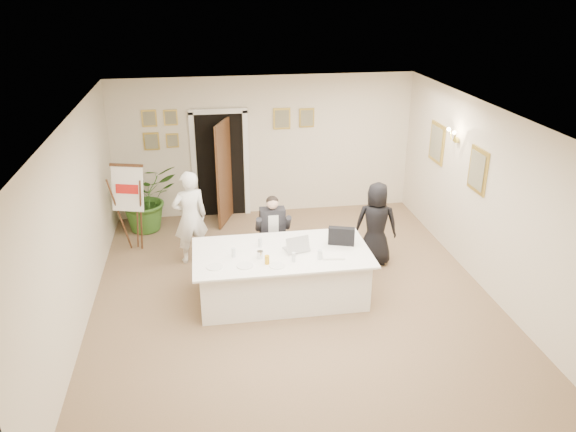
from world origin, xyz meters
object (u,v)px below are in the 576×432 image
at_px(oj_glass, 267,260).
at_px(seated_man, 273,233).
at_px(steel_jug, 260,255).
at_px(laptop_bag, 341,236).
at_px(paper_stack, 333,256).
at_px(potted_palm, 145,197).
at_px(standing_man, 190,217).
at_px(conference_table, 282,274).
at_px(laptop, 296,241).
at_px(standing_woman, 376,224).
at_px(flip_chart, 132,212).

bearing_deg(oj_glass, seated_man, 78.80).
relative_size(oj_glass, steel_jug, 1.18).
xyz_separation_m(laptop_bag, paper_stack, (-0.21, -0.39, -0.12)).
bearing_deg(seated_man, potted_palm, 151.20).
bearing_deg(laptop_bag, seated_man, 156.42).
distance_m(potted_palm, paper_stack, 4.35).
xyz_separation_m(seated_man, standing_man, (-1.33, 0.50, 0.16)).
relative_size(seated_man, paper_stack, 4.21).
height_order(conference_table, standing_man, standing_man).
distance_m(seated_man, laptop, 0.96).
distance_m(conference_table, steel_jug, 0.57).
height_order(seated_man, laptop, seated_man).
bearing_deg(laptop, potted_palm, 115.62).
relative_size(standing_woman, laptop, 3.86).
bearing_deg(seated_man, oj_glass, -87.84).
relative_size(conference_table, laptop, 7.04).
xyz_separation_m(standing_woman, laptop, (-1.50, -0.84, 0.20)).
bearing_deg(laptop, flip_chart, 127.92).
relative_size(laptop_bag, paper_stack, 1.28).
distance_m(standing_man, steel_jug, 1.88).
distance_m(standing_man, standing_woman, 3.12).
height_order(seated_man, standing_woman, standing_woman).
height_order(standing_woman, laptop_bag, standing_woman).
distance_m(standing_man, laptop_bag, 2.64).
bearing_deg(steel_jug, potted_palm, 121.15).
bearing_deg(standing_woman, laptop_bag, 61.67).
distance_m(flip_chart, steel_jug, 2.96).
height_order(standing_man, laptop_bag, standing_man).
relative_size(standing_woman, paper_stack, 4.65).
bearing_deg(standing_man, seated_man, 142.46).
relative_size(seated_man, potted_palm, 1.00).
xyz_separation_m(conference_table, steel_jug, (-0.34, -0.16, 0.44)).
xyz_separation_m(paper_stack, steel_jug, (-1.06, 0.13, 0.04)).
relative_size(conference_table, laptop_bag, 6.60).
height_order(flip_chart, steel_jug, flip_chart).
distance_m(conference_table, laptop_bag, 1.07).
height_order(flip_chart, paper_stack, flip_chart).
relative_size(standing_man, paper_stack, 5.25).
bearing_deg(standing_woman, laptop, 46.56).
relative_size(flip_chart, laptop_bag, 4.00).
xyz_separation_m(potted_palm, laptop_bag, (3.13, -2.83, 0.26)).
relative_size(conference_table, flip_chart, 1.65).
bearing_deg(paper_stack, potted_palm, 132.29).
bearing_deg(potted_palm, standing_man, -59.89).
bearing_deg(laptop, standing_woman, 14.85).
bearing_deg(conference_table, paper_stack, -21.59).
bearing_deg(flip_chart, potted_palm, 81.08).
xyz_separation_m(standing_man, laptop, (1.57, -1.40, 0.10)).
relative_size(potted_palm, laptop_bag, 3.29).
height_order(conference_table, steel_jug, steel_jug).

